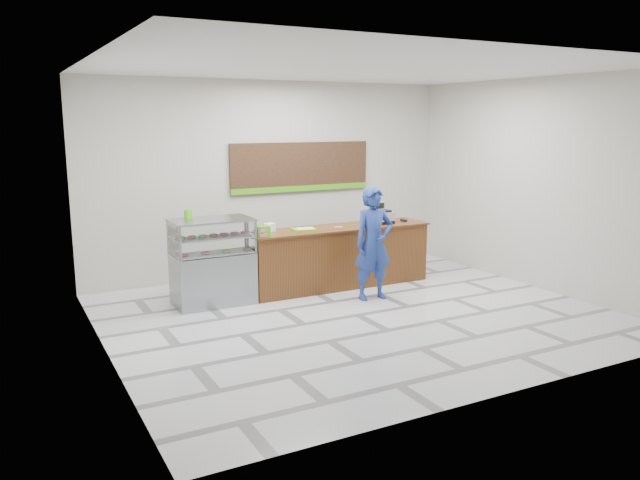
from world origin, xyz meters
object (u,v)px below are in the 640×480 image
sales_counter (338,257)px  cash_register (380,216)px  serving_tray (304,229)px  customer (374,244)px  display_case (213,261)px

sales_counter → cash_register: bearing=-0.1°
serving_tray → customer: (0.75, -0.95, -0.15)m
sales_counter → display_case: 2.23m
customer → serving_tray: bearing=132.4°
customer → cash_register: bearing=56.1°
serving_tray → customer: 1.22m
sales_counter → cash_register: (0.83, -0.00, 0.65)m
display_case → sales_counter: bearing=0.0°
sales_counter → display_case: (-2.22, -0.00, 0.16)m
cash_register → customer: customer is taller
serving_tray → customer: customer is taller
customer → sales_counter: bearing=101.0°
display_case → cash_register: size_ratio=3.22×
cash_register → sales_counter: bearing=176.8°
sales_counter → serving_tray: bearing=177.3°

